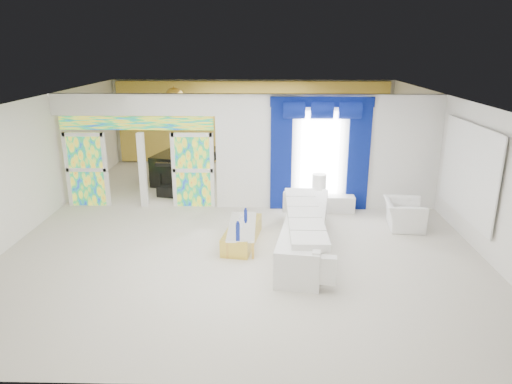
{
  "coord_description": "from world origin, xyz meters",
  "views": [
    {
      "loc": [
        0.54,
        -10.99,
        4.18
      ],
      "look_at": [
        0.3,
        -1.2,
        1.1
      ],
      "focal_mm": 32.91,
      "sensor_mm": 36.0,
      "label": 1
    }
  ],
  "objects_px": {
    "coffee_table": "(242,234)",
    "console_table": "(330,203)",
    "white_sofa": "(305,233)",
    "grand_piano": "(183,167)",
    "armchair": "(404,214)"
  },
  "relations": [
    {
      "from": "coffee_table",
      "to": "console_table",
      "type": "bearing_deg",
      "value": 43.96
    },
    {
      "from": "white_sofa",
      "to": "coffee_table",
      "type": "relative_size",
      "value": 2.18
    },
    {
      "from": "coffee_table",
      "to": "console_table",
      "type": "relative_size",
      "value": 1.38
    },
    {
      "from": "coffee_table",
      "to": "grand_piano",
      "type": "relative_size",
      "value": 0.94
    },
    {
      "from": "coffee_table",
      "to": "grand_piano",
      "type": "height_order",
      "value": "grand_piano"
    },
    {
      "from": "white_sofa",
      "to": "armchair",
      "type": "distance_m",
      "value": 2.77
    },
    {
      "from": "armchair",
      "to": "grand_piano",
      "type": "bearing_deg",
      "value": 63.45
    },
    {
      "from": "coffee_table",
      "to": "armchair",
      "type": "xyz_separation_m",
      "value": [
        3.8,
        0.99,
        0.14
      ]
    },
    {
      "from": "white_sofa",
      "to": "grand_piano",
      "type": "distance_m",
      "value": 6.19
    },
    {
      "from": "console_table",
      "to": "grand_piano",
      "type": "bearing_deg",
      "value": 148.01
    },
    {
      "from": "white_sofa",
      "to": "console_table",
      "type": "distance_m",
      "value": 2.55
    },
    {
      "from": "grand_piano",
      "to": "console_table",
      "type": "bearing_deg",
      "value": -17.75
    },
    {
      "from": "console_table",
      "to": "white_sofa",
      "type": "bearing_deg",
      "value": -109.14
    },
    {
      "from": "white_sofa",
      "to": "coffee_table",
      "type": "distance_m",
      "value": 1.39
    },
    {
      "from": "white_sofa",
      "to": "console_table",
      "type": "height_order",
      "value": "white_sofa"
    }
  ]
}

